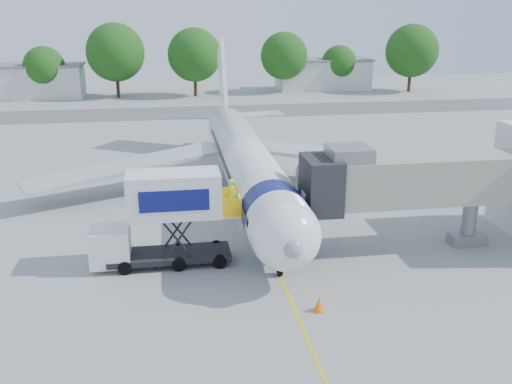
{
  "coord_description": "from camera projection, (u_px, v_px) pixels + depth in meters",
  "views": [
    {
      "loc": [
        -5.76,
        -37.64,
        14.34
      ],
      "look_at": [
        -0.49,
        -4.2,
        3.2
      ],
      "focal_mm": 40.0,
      "sensor_mm": 36.0,
      "label": 1
    }
  ],
  "objects": [
    {
      "name": "catering_hiloader",
      "position": [
        163.0,
        220.0,
        32.29
      ],
      "size": [
        8.5,
        2.44,
        5.5
      ],
      "color": "black",
      "rests_on": "ground"
    },
    {
      "name": "ground_tug",
      "position": [
        377.0,
        323.0,
        25.63
      ],
      "size": [
        3.79,
        2.51,
        1.39
      ],
      "rotation": [
        0.0,
        0.0,
        -0.22
      ],
      "color": "silver",
      "rests_on": "ground"
    },
    {
      "name": "guidance_line",
      "position": [
        254.0,
        216.0,
        40.65
      ],
      "size": [
        0.15,
        70.0,
        0.01
      ],
      "primitive_type": "cube",
      "color": "yellow",
      "rests_on": "ground"
    },
    {
      "name": "outbuilding_right",
      "position": [
        323.0,
        74.0,
        101.24
      ],
      "size": [
        16.4,
        7.4,
        5.3
      ],
      "color": "silver",
      "rests_on": "ground"
    },
    {
      "name": "tree_g",
      "position": [
        412.0,
        51.0,
        96.79
      ],
      "size": [
        8.91,
        8.91,
        11.36
      ],
      "color": "#382314",
      "rests_on": "ground"
    },
    {
      "name": "safety_cone_b",
      "position": [
        318.0,
        305.0,
        27.88
      ],
      "size": [
        0.47,
        0.47,
        0.75
      ],
      "color": "orange",
      "rests_on": "ground"
    },
    {
      "name": "tree_c",
      "position": [
        115.0,
        52.0,
        90.59
      ],
      "size": [
        9.23,
        9.23,
        11.77
      ],
      "color": "#382314",
      "rests_on": "ground"
    },
    {
      "name": "jet_bridge",
      "position": [
        404.0,
        181.0,
        33.91
      ],
      "size": [
        13.9,
        3.2,
        6.6
      ],
      "color": "#A29A8B",
      "rests_on": "ground"
    },
    {
      "name": "tree_b",
      "position": [
        44.0,
        67.0,
        90.01
      ],
      "size": [
        6.46,
        6.46,
        8.24
      ],
      "color": "#382314",
      "rests_on": "ground"
    },
    {
      "name": "safety_cone_a",
      "position": [
        320.0,
        304.0,
        28.07
      ],
      "size": [
        0.43,
        0.43,
        0.69
      ],
      "color": "orange",
      "rests_on": "ground"
    },
    {
      "name": "ground",
      "position": [
        254.0,
        216.0,
        40.65
      ],
      "size": [
        160.0,
        160.0,
        0.0
      ],
      "primitive_type": "plane",
      "color": "#969693",
      "rests_on": "ground"
    },
    {
      "name": "taxiway_strip",
      "position": [
        208.0,
        112.0,
        80.05
      ],
      "size": [
        120.0,
        10.0,
        0.01
      ],
      "primitive_type": "cube",
      "color": "#59595B",
      "rests_on": "ground"
    },
    {
      "name": "tree_d",
      "position": [
        194.0,
        55.0,
        91.9
      ],
      "size": [
        8.6,
        8.6,
        10.96
      ],
      "color": "#382314",
      "rests_on": "ground"
    },
    {
      "name": "tree_e",
      "position": [
        284.0,
        56.0,
        96.21
      ],
      "size": [
        7.93,
        7.93,
        10.11
      ],
      "color": "#382314",
      "rests_on": "ground"
    },
    {
      "name": "outbuilding_left",
      "position": [
        26.0,
        81.0,
        91.97
      ],
      "size": [
        18.4,
        8.4,
        5.3
      ],
      "color": "silver",
      "rests_on": "ground"
    },
    {
      "name": "aircraft",
      "position": [
        245.0,
        161.0,
        43.59
      ],
      "size": [
        34.17,
        37.73,
        11.35
      ],
      "color": "white",
      "rests_on": "ground"
    },
    {
      "name": "tree_f",
      "position": [
        339.0,
        63.0,
        99.65
      ],
      "size": [
        6.06,
        6.06,
        7.72
      ],
      "color": "#382314",
      "rests_on": "ground"
    }
  ]
}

